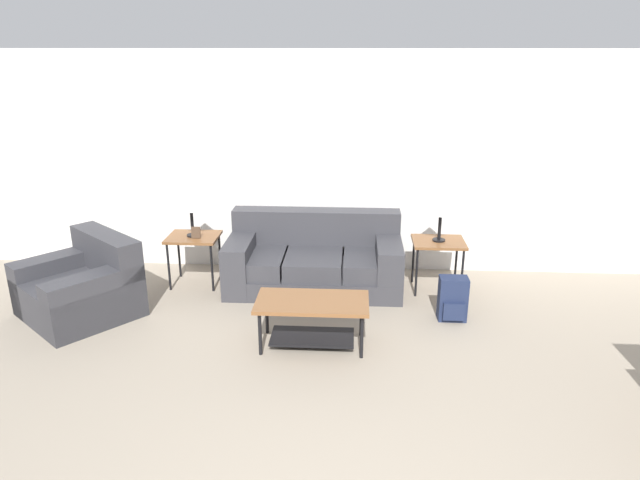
{
  "coord_description": "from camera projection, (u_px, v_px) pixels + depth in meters",
  "views": [
    {
      "loc": [
        0.06,
        -1.91,
        2.63
      ],
      "look_at": [
        -0.27,
        3.44,
        0.8
      ],
      "focal_mm": 32.0,
      "sensor_mm": 36.0,
      "label": 1
    }
  ],
  "objects": [
    {
      "name": "coffee_table",
      "position": [
        312.0,
        312.0,
        5.18
      ],
      "size": [
        1.02,
        0.53,
        0.45
      ],
      "color": "brown",
      "rests_on": "ground_plane"
    },
    {
      "name": "couch",
      "position": [
        315.0,
        262.0,
        6.51
      ],
      "size": [
        1.95,
        0.97,
        0.82
      ],
      "color": "#38383D",
      "rests_on": "ground_plane"
    },
    {
      "name": "backpack",
      "position": [
        453.0,
        299.0,
        5.71
      ],
      "size": [
        0.28,
        0.26,
        0.45
      ],
      "color": "#1E2847",
      "rests_on": "ground_plane"
    },
    {
      "name": "armchair",
      "position": [
        82.0,
        288.0,
        5.82
      ],
      "size": [
        1.41,
        1.4,
        0.8
      ],
      "color": "#38383D",
      "rests_on": "ground_plane"
    },
    {
      "name": "side_table_left",
      "position": [
        193.0,
        241.0,
        6.48
      ],
      "size": [
        0.57,
        0.47,
        0.58
      ],
      "color": "brown",
      "rests_on": "ground_plane"
    },
    {
      "name": "table_lamp_left",
      "position": [
        190.0,
        200.0,
        6.32
      ],
      "size": [
        0.35,
        0.35,
        0.54
      ],
      "color": "black",
      "rests_on": "side_table_left"
    },
    {
      "name": "table_lamp_right",
      "position": [
        441.0,
        204.0,
        6.16
      ],
      "size": [
        0.35,
        0.35,
        0.54
      ],
      "color": "black",
      "rests_on": "side_table_right"
    },
    {
      "name": "picture_frame",
      "position": [
        196.0,
        233.0,
        6.37
      ],
      "size": [
        0.1,
        0.04,
        0.13
      ],
      "color": "#4C3828",
      "rests_on": "side_table_left"
    },
    {
      "name": "wall_back",
      "position": [
        350.0,
        164.0,
        6.73
      ],
      "size": [
        9.1,
        0.06,
        2.6
      ],
      "color": "white",
      "rests_on": "ground_plane"
    },
    {
      "name": "side_table_right",
      "position": [
        438.0,
        246.0,
        6.32
      ],
      "size": [
        0.57,
        0.47,
        0.58
      ],
      "color": "brown",
      "rests_on": "ground_plane"
    }
  ]
}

